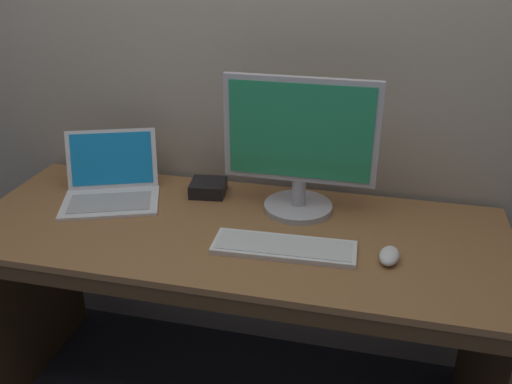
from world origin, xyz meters
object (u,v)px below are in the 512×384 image
object	(u,v)px
laptop_white	(111,185)
external_monitor	(300,149)
external_drive_box	(208,188)
wired_keyboard	(284,247)
computer_mouse	(389,256)

from	to	relation	value
laptop_white	external_monitor	world-z (taller)	external_monitor
laptop_white	external_drive_box	world-z (taller)	laptop_white
external_monitor	wired_keyboard	bearing A→B (deg)	-89.51
laptop_white	external_monitor	bearing A→B (deg)	4.10
laptop_white	wired_keyboard	world-z (taller)	laptop_white
laptop_white	computer_mouse	distance (m)	1.03
laptop_white	computer_mouse	world-z (taller)	laptop_white
wired_keyboard	laptop_white	bearing A→B (deg)	162.40
external_monitor	computer_mouse	size ratio (longest dim) A/B	5.02
laptop_white	external_monitor	distance (m)	0.72
computer_mouse	external_drive_box	distance (m)	0.74
external_drive_box	external_monitor	bearing A→B (deg)	-9.65
external_monitor	computer_mouse	xyz separation A→B (m)	(0.32, -0.26, -0.21)
laptop_white	wired_keyboard	xyz separation A→B (m)	(0.69, -0.22, -0.04)
laptop_white	computer_mouse	xyz separation A→B (m)	(1.01, -0.21, -0.03)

